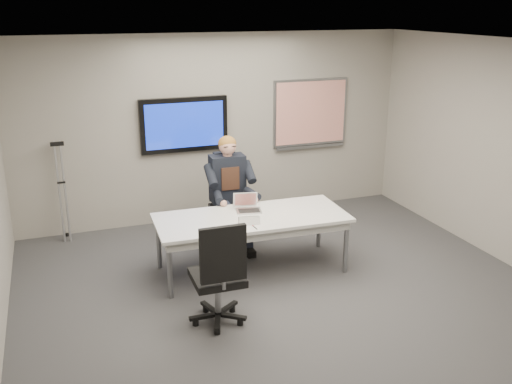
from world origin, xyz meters
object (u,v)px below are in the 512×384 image
object	(u,v)px
seated_person	(232,204)
office_chair_near	(219,292)
laptop	(247,206)
conference_table	(252,222)
office_chair_far	(227,217)

from	to	relation	value
seated_person	office_chair_near	bearing A→B (deg)	-110.07
laptop	conference_table	bearing A→B (deg)	-84.35
conference_table	seated_person	distance (m)	0.78
office_chair_far	office_chair_near	xyz separation A→B (m)	(-0.75, -2.14, 0.04)
office_chair_near	office_chair_far	bearing A→B (deg)	-108.30
office_chair_near	seated_person	xyz separation A→B (m)	(0.74, 1.87, 0.25)
conference_table	seated_person	bearing A→B (deg)	92.26
laptop	office_chair_far	bearing A→B (deg)	102.65
office_chair_near	conference_table	bearing A→B (deg)	-123.49
office_chair_far	seated_person	bearing A→B (deg)	-85.40
conference_table	office_chair_far	bearing A→B (deg)	92.01
office_chair_near	laptop	xyz separation A→B (m)	(0.77, 1.30, 0.41)
office_chair_near	seated_person	world-z (taller)	seated_person
conference_table	laptop	bearing A→B (deg)	86.46
seated_person	laptop	size ratio (longest dim) A/B	4.45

